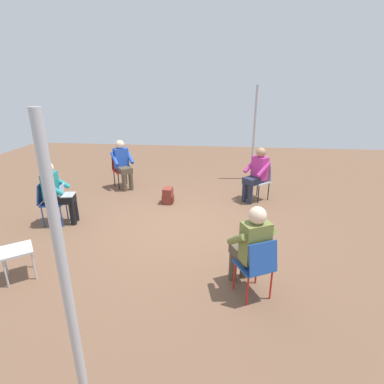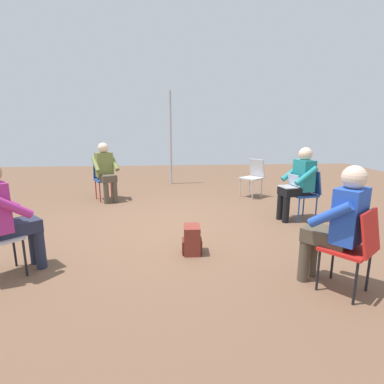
% 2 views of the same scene
% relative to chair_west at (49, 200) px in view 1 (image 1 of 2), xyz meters
% --- Properties ---
extents(ground_plane, '(15.25, 15.25, 0.00)m').
position_rel_chair_west_xyz_m(ground_plane, '(2.38, 0.19, -0.50)').
color(ground_plane, brown).
extents(chair_west, '(0.50, 0.47, 0.85)m').
position_rel_chair_west_xyz_m(chair_west, '(0.00, 0.00, 0.00)').
color(chair_west, '#1E4799').
rests_on(chair_west, ground).
extents(chair_southeast, '(0.55, 0.57, 0.85)m').
position_rel_chair_west_xyz_m(chair_southeast, '(3.76, -1.76, 0.00)').
color(chair_southeast, '#1E4799').
rests_on(chair_southeast, ground).
extents(chair_southwest, '(0.58, 0.58, 0.85)m').
position_rel_chair_west_xyz_m(chair_southwest, '(0.43, -1.72, 0.00)').
color(chair_southwest, '#B7B7BC').
rests_on(chair_southwest, ground).
extents(chair_northeast, '(0.59, 0.58, 0.85)m').
position_rel_chair_west_xyz_m(chair_northeast, '(4.18, 1.78, 0.00)').
color(chair_northeast, '#B7B7BC').
rests_on(chair_northeast, ground).
extents(chair_northwest, '(0.58, 0.58, 0.85)m').
position_rel_chair_west_xyz_m(chair_northwest, '(0.63, 2.34, 0.00)').
color(chair_northwest, red).
rests_on(chair_northwest, ground).
extents(person_with_laptop, '(0.58, 0.56, 1.24)m').
position_rel_chair_west_xyz_m(person_with_laptop, '(0.17, 0.03, 0.20)').
color(person_with_laptop, black).
rests_on(person_with_laptop, ground).
extents(person_in_blue, '(0.63, 0.63, 1.24)m').
position_rel_chair_west_xyz_m(person_in_blue, '(0.73, 2.21, 0.20)').
color(person_in_blue, '#4C4233').
rests_on(person_in_blue, ground).
extents(person_in_magenta, '(0.63, 0.63, 1.24)m').
position_rel_chair_west_xyz_m(person_in_magenta, '(4.06, 1.67, 0.20)').
color(person_in_magenta, '#23283D').
rests_on(person_in_magenta, ground).
extents(person_in_olive, '(0.62, 0.62, 1.24)m').
position_rel_chair_west_xyz_m(person_in_olive, '(3.68, -1.61, 0.20)').
color(person_in_olive, '#4C4233').
rests_on(person_in_olive, ground).
extents(backpack_near_laptop_user, '(0.26, 0.29, 0.36)m').
position_rel_chair_west_xyz_m(backpack_near_laptop_user, '(2.07, 1.28, -0.34)').
color(backpack_near_laptop_user, maroon).
rests_on(backpack_near_laptop_user, ground).
extents(tent_pole_near, '(0.07, 0.07, 2.50)m').
position_rel_chair_west_xyz_m(tent_pole_near, '(2.28, -3.43, 0.75)').
color(tent_pole_near, '#B2B2B7').
rests_on(tent_pole_near, ground).
extents(tent_pole_far, '(0.07, 0.07, 2.55)m').
position_rel_chair_west_xyz_m(tent_pole_far, '(4.11, 3.35, 0.78)').
color(tent_pole_far, '#B2B2B7').
rests_on(tent_pole_far, ground).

